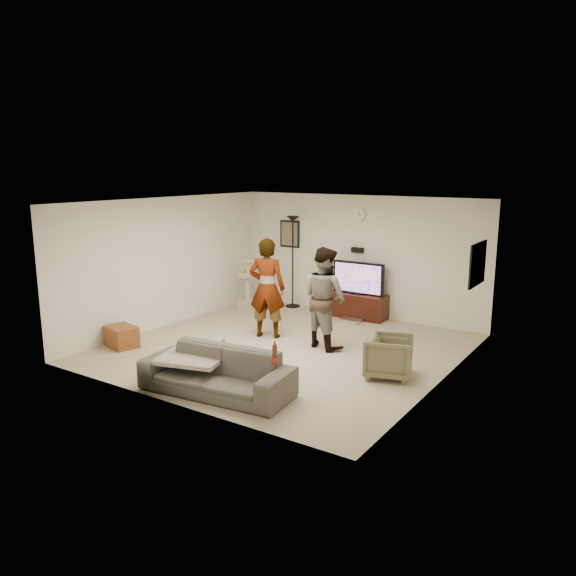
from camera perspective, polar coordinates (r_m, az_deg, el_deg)
The scene contains 24 objects.
floor at distance 9.75m, azimuth -0.31°, elevation -6.16°, with size 5.50×5.50×0.02m, color tan.
ceiling at distance 9.27m, azimuth -0.33°, elevation 8.79°, with size 5.50×5.50×0.02m, color white.
wall_back at distance 11.78m, azimuth 7.16°, elevation 3.25°, with size 5.50×0.04×2.50m, color silver.
wall_front at distance 7.36m, azimuth -12.33°, elevation -2.30°, with size 5.50×0.04×2.50m, color silver.
wall_left at distance 11.18m, azimuth -12.12°, elevation 2.59°, with size 0.04×5.50×2.50m, color silver.
wall_right at distance 8.26m, azimuth 15.74°, elevation -0.93°, with size 0.04×5.50×2.50m, color silver.
wall_clock at distance 11.66m, azimuth 7.21°, elevation 7.36°, with size 0.26×0.26×0.04m, color white.
wall_speaker at distance 11.71m, azimuth 7.05°, elevation 3.84°, with size 0.25×0.10×0.10m, color black.
picture_back at distance 12.56m, azimuth 0.18°, elevation 5.50°, with size 0.42×0.03×0.52m, color brown.
picture_right at distance 9.72m, azimuth 18.65°, elevation 2.32°, with size 0.03×0.78×0.62m, color #DFA550.
tv_stand at distance 11.71m, azimuth 7.07°, elevation -1.78°, with size 1.22×0.45×0.51m, color black.
console_box at distance 11.39m, azimuth 6.40°, elevation -3.29°, with size 0.40×0.30×0.07m, color silver.
tv at distance 11.58m, azimuth 7.14°, elevation 1.02°, with size 1.11×0.08×0.66m, color black.
tv_screen at distance 11.54m, azimuth 7.05°, elevation 0.98°, with size 1.02×0.01×0.58m, color orange.
floor_lamp at distance 12.38m, azimuth 0.48°, elevation 2.65°, with size 0.32×0.32×2.02m, color black.
cat_tree at distance 12.31m, azimuth -4.12°, elevation 0.47°, with size 0.36×0.36×1.14m, color tan.
person_left at distance 10.17m, azimuth -2.13°, elevation -0.01°, with size 0.67×0.44×1.82m, color #A3A1A8.
person_right at distance 9.63m, azimuth 3.70°, elevation -0.97°, with size 0.85×0.66×1.74m, color #43688F.
sofa at distance 7.84m, azimuth -7.25°, elevation -8.44°, with size 2.12×0.83×0.62m, color #4B4741.
throw_blanket at distance 8.09m, azimuth -9.72°, elevation -7.05°, with size 0.90×0.70×0.06m, color #B8A493.
beer_bottle at distance 7.13m, azimuth -1.36°, elevation -6.77°, with size 0.06×0.06×0.25m, color #532411.
armchair at distance 8.51m, azimuth 10.20°, elevation -6.84°, with size 0.67×0.69×0.62m, color brown.
side_table at distance 10.18m, azimuth -16.52°, elevation -4.75°, with size 0.55×0.41×0.36m, color brown.
toy_ball at distance 10.08m, azimuth -6.56°, elevation -5.36°, with size 0.07×0.07×0.07m, color #0F5E9F.
Camera 1 is at (5.16, -7.69, 3.05)m, focal length 35.07 mm.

